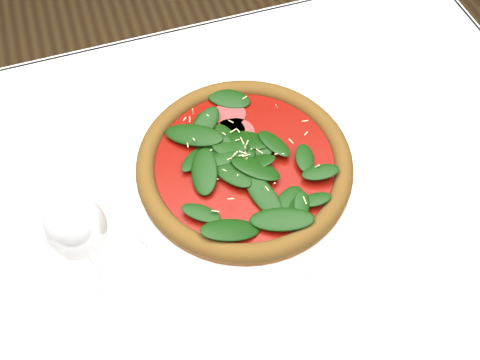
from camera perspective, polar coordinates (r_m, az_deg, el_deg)
name	(u,v)px	position (r m, az deg, el deg)	size (l,w,h in m)	color
ground	(226,346)	(1.51, -1.49, -17.25)	(6.00, 6.00, 0.00)	brown
dining_table	(218,237)	(0.90, -2.39, -6.10)	(1.21, 0.81, 0.75)	white
plate	(244,170)	(0.84, 0.48, 1.10)	(0.39, 0.39, 0.02)	white
pizza	(245,162)	(0.82, 0.49, 1.96)	(0.43, 0.43, 0.04)	#9A5C25
wine_glass	(76,229)	(0.67, -17.10, -5.05)	(0.08, 0.08, 0.19)	silver
saucer_far	(382,46)	(1.06, 14.89, 13.66)	(0.15, 0.15, 0.01)	white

